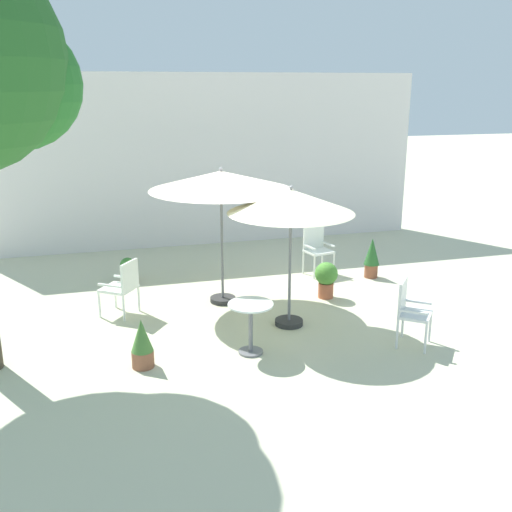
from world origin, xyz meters
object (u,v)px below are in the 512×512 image
object	(u,v)px
patio_chair_0	(410,308)
potted_plant_3	(372,257)
patio_chair_1	(123,284)
potted_plant_0	(326,277)
patio_chair_2	(316,246)
patio_umbrella_1	(291,203)
potted_plant_2	(142,344)
patio_umbrella_0	(221,182)
cafe_table_0	(251,319)
potted_plant_1	(128,269)

from	to	relation	value
patio_chair_0	potted_plant_3	bearing A→B (deg)	73.46
patio_chair_1	potted_plant_0	size ratio (longest dim) A/B	1.43
patio_chair_1	potted_plant_0	bearing A→B (deg)	-1.83
potted_plant_3	patio_chair_2	bearing A→B (deg)	151.76
patio_chair_2	potted_plant_0	world-z (taller)	patio_chair_2
patio_umbrella_1	patio_chair_2	size ratio (longest dim) A/B	2.29
patio_umbrella_1	potted_plant_0	world-z (taller)	patio_umbrella_1
potted_plant_0	potted_plant_3	size ratio (longest dim) A/B	0.82
potted_plant_2	patio_chair_1	bearing A→B (deg)	93.71
patio_umbrella_0	patio_chair_2	world-z (taller)	patio_umbrella_0
patio_chair_0	patio_chair_2	distance (m)	3.46
patio_umbrella_1	patio_chair_1	xyz separation A→B (m)	(-2.46, 1.10, -1.41)
patio_umbrella_1	potted_plant_2	bearing A→B (deg)	-160.32
patio_chair_1	patio_umbrella_1	bearing A→B (deg)	-24.14
patio_umbrella_0	patio_chair_0	world-z (taller)	patio_umbrella_0
patio_chair_2	potted_plant_3	bearing A→B (deg)	-28.24
cafe_table_0	potted_plant_1	size ratio (longest dim) A/B	1.58
patio_chair_2	potted_plant_2	world-z (taller)	patio_chair_2
potted_plant_0	patio_umbrella_1	bearing A→B (deg)	-135.83
potted_plant_2	potted_plant_3	xyz separation A→B (m)	(4.63, 2.64, 0.08)
patio_umbrella_1	potted_plant_3	xyz separation A→B (m)	(2.30, 1.80, -1.52)
patio_chair_2	patio_umbrella_0	bearing A→B (deg)	-153.81
cafe_table_0	patio_chair_1	xyz separation A→B (m)	(-1.62, 1.91, 0.02)
patio_chair_0	potted_plant_2	distance (m)	3.77
patio_umbrella_1	potted_plant_2	world-z (taller)	patio_umbrella_1
cafe_table_0	patio_chair_1	size ratio (longest dim) A/B	0.80
potted_plant_1	potted_plant_2	distance (m)	3.67
patio_umbrella_0	potted_plant_1	world-z (taller)	patio_umbrella_0
patio_chair_1	potted_plant_3	world-z (taller)	patio_chair_1
potted_plant_2	potted_plant_1	bearing A→B (deg)	89.28
patio_chair_1	potted_plant_2	xyz separation A→B (m)	(0.13, -1.93, -0.20)
patio_umbrella_0	potted_plant_0	world-z (taller)	patio_umbrella_0
patio_umbrella_1	patio_chair_0	bearing A→B (deg)	-38.78
patio_umbrella_0	patio_chair_1	size ratio (longest dim) A/B	2.58
patio_chair_1	patio_chair_2	world-z (taller)	patio_chair_2
patio_umbrella_0	potted_plant_1	size ratio (longest dim) A/B	5.13
patio_umbrella_0	patio_chair_1	bearing A→B (deg)	-174.30
patio_umbrella_1	potted_plant_1	xyz separation A→B (m)	(-2.29, 2.83, -1.70)
patio_umbrella_0	potted_plant_2	distance (m)	3.15
cafe_table_0	potted_plant_3	xyz separation A→B (m)	(3.14, 2.61, -0.09)
patio_umbrella_1	patio_chair_1	bearing A→B (deg)	155.86
potted_plant_0	patio_chair_1	bearing A→B (deg)	178.17
patio_chair_1	potted_plant_0	xyz separation A→B (m)	(3.48, -0.11, -0.16)
potted_plant_2	patio_umbrella_1	bearing A→B (deg)	19.68
patio_chair_2	potted_plant_0	distance (m)	1.38
patio_umbrella_1	potted_plant_0	bearing A→B (deg)	44.17
patio_chair_0	patio_chair_2	xyz separation A→B (m)	(-0.08, 3.46, 0.00)
patio_umbrella_0	potted_plant_2	size ratio (longest dim) A/B	3.53
potted_plant_0	patio_chair_2	bearing A→B (deg)	76.12
patio_umbrella_1	patio_chair_1	size ratio (longest dim) A/B	2.38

